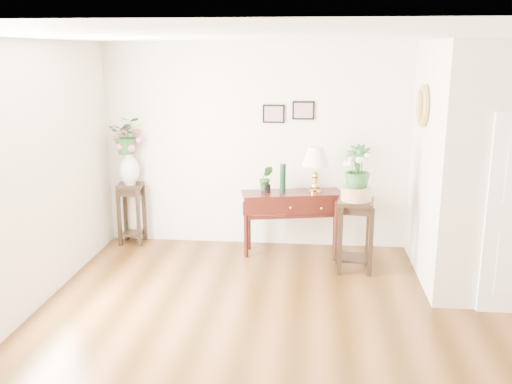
# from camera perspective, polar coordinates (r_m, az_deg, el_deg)

# --- Properties ---
(floor) EXTENTS (6.00, 5.50, 0.02)m
(floor) POSITION_cam_1_polar(r_m,az_deg,el_deg) (5.67, 6.44, -14.36)
(floor) COLOR brown
(floor) RESTS_ON ground
(ceiling) EXTENTS (6.00, 5.50, 0.02)m
(ceiling) POSITION_cam_1_polar(r_m,az_deg,el_deg) (5.00, 7.33, 15.23)
(ceiling) COLOR white
(ceiling) RESTS_ON ground
(wall_back) EXTENTS (6.00, 0.02, 2.80)m
(wall_back) POSITION_cam_1_polar(r_m,az_deg,el_deg) (7.85, 6.52, 4.47)
(wall_back) COLOR beige
(wall_back) RESTS_ON ground
(wall_front) EXTENTS (6.00, 0.02, 2.80)m
(wall_front) POSITION_cam_1_polar(r_m,az_deg,el_deg) (2.58, 7.91, -15.82)
(wall_front) COLOR beige
(wall_front) RESTS_ON ground
(wall_left) EXTENTS (0.02, 5.50, 2.80)m
(wall_left) POSITION_cam_1_polar(r_m,az_deg,el_deg) (5.90, -23.67, 0.25)
(wall_left) COLOR beige
(wall_left) RESTS_ON ground
(partition) EXTENTS (1.80, 1.95, 2.80)m
(partition) POSITION_cam_1_polar(r_m,az_deg,el_deg) (7.24, 23.49, 2.60)
(partition) COLOR beige
(partition) RESTS_ON floor
(art_print_left) EXTENTS (0.30, 0.02, 0.25)m
(art_print_left) POSITION_cam_1_polar(r_m,az_deg,el_deg) (7.78, 1.78, 7.82)
(art_print_left) COLOR black
(art_print_left) RESTS_ON wall_back
(art_print_right) EXTENTS (0.30, 0.02, 0.25)m
(art_print_right) POSITION_cam_1_polar(r_m,az_deg,el_deg) (7.76, 4.76, 8.14)
(art_print_right) COLOR black
(art_print_right) RESTS_ON wall_back
(wall_ornament) EXTENTS (0.07, 0.51, 0.51)m
(wall_ornament) POSITION_cam_1_polar(r_m,az_deg,el_deg) (7.04, 16.33, 8.27)
(wall_ornament) COLOR tan
(wall_ornament) RESTS_ON partition
(console_table) EXTENTS (1.36, 0.70, 0.87)m
(console_table) POSITION_cam_1_polar(r_m,az_deg,el_deg) (7.64, 3.54, -3.18)
(console_table) COLOR black
(console_table) RESTS_ON floor
(table_lamp) EXTENTS (0.47, 0.47, 0.62)m
(table_lamp) POSITION_cam_1_polar(r_m,az_deg,el_deg) (7.44, 5.97, 2.54)
(table_lamp) COLOR #DEB456
(table_lamp) RESTS_ON console_table
(green_vase) EXTENTS (0.09, 0.09, 0.38)m
(green_vase) POSITION_cam_1_polar(r_m,az_deg,el_deg) (7.49, 2.70, 1.26)
(green_vase) COLOR black
(green_vase) RESTS_ON console_table
(potted_plant) EXTENTS (0.21, 0.18, 0.33)m
(potted_plant) POSITION_cam_1_polar(r_m,az_deg,el_deg) (7.50, 1.01, 1.27)
(potted_plant) COLOR #255525
(potted_plant) RESTS_ON console_table
(plant_stand_a) EXTENTS (0.37, 0.37, 0.87)m
(plant_stand_a) POSITION_cam_1_polar(r_m,az_deg,el_deg) (8.28, -12.32, -2.12)
(plant_stand_a) COLOR black
(plant_stand_a) RESTS_ON floor
(porcelain_vase) EXTENTS (0.36, 0.36, 0.48)m
(porcelain_vase) POSITION_cam_1_polar(r_m,az_deg,el_deg) (8.13, -12.56, 2.35)
(porcelain_vase) COLOR silver
(porcelain_vase) RESTS_ON plant_stand_a
(lily_arrangement) EXTENTS (0.52, 0.46, 0.52)m
(lily_arrangement) POSITION_cam_1_polar(r_m,az_deg,el_deg) (8.06, -12.72, 5.39)
(lily_arrangement) COLOR #255525
(lily_arrangement) RESTS_ON porcelain_vase
(plant_stand_b) EXTENTS (0.47, 0.47, 0.91)m
(plant_stand_b) POSITION_cam_1_polar(r_m,az_deg,el_deg) (7.19, 9.81, -4.29)
(plant_stand_b) COLOR black
(plant_stand_b) RESTS_ON floor
(ceramic_bowl) EXTENTS (0.43, 0.43, 0.16)m
(ceramic_bowl) POSITION_cam_1_polar(r_m,az_deg,el_deg) (7.04, 9.99, -0.16)
(ceramic_bowl) COLOR beige
(ceramic_bowl) RESTS_ON plant_stand_b
(narcissus) EXTENTS (0.35, 0.35, 0.55)m
(narcissus) POSITION_cam_1_polar(r_m,az_deg,el_deg) (6.97, 10.10, 2.37)
(narcissus) COLOR #255525
(narcissus) RESTS_ON ceramic_bowl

